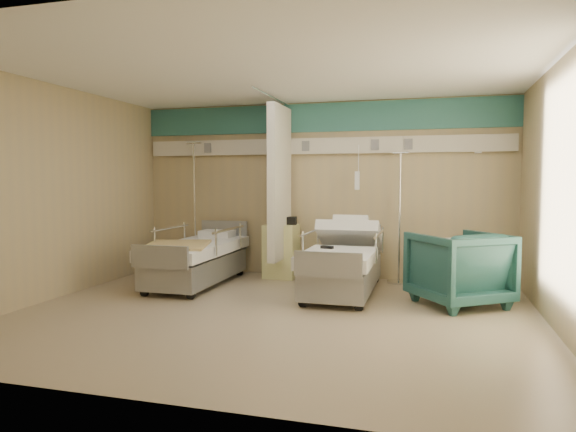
{
  "coord_description": "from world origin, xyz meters",
  "views": [
    {
      "loc": [
        1.76,
        -5.6,
        1.56
      ],
      "look_at": [
        0.01,
        0.6,
        1.1
      ],
      "focal_mm": 32.0,
      "sensor_mm": 36.0,
      "label": 1
    }
  ],
  "objects_px": {
    "visitor_armchair": "(459,268)",
    "iv_stand_left": "(195,246)",
    "bed_right": "(343,271)",
    "bedside_cabinet": "(281,251)",
    "iv_stand_right": "(399,256)",
    "bed_left": "(196,264)"
  },
  "relations": [
    {
      "from": "bed_left",
      "to": "bedside_cabinet",
      "type": "distance_m",
      "value": 1.39
    },
    {
      "from": "bed_left",
      "to": "iv_stand_right",
      "type": "relative_size",
      "value": 1.09
    },
    {
      "from": "bedside_cabinet",
      "to": "iv_stand_right",
      "type": "xyz_separation_m",
      "value": [
        1.84,
        0.05,
        -0.02
      ]
    },
    {
      "from": "visitor_armchair",
      "to": "iv_stand_right",
      "type": "distance_m",
      "value": 1.46
    },
    {
      "from": "bed_right",
      "to": "iv_stand_right",
      "type": "xyz_separation_m",
      "value": [
        0.69,
        0.95,
        0.09
      ]
    },
    {
      "from": "bed_right",
      "to": "bedside_cabinet",
      "type": "relative_size",
      "value": 2.54
    },
    {
      "from": "iv_stand_right",
      "to": "visitor_armchair",
      "type": "bearing_deg",
      "value": -56.66
    },
    {
      "from": "visitor_armchair",
      "to": "iv_stand_left",
      "type": "distance_m",
      "value": 4.35
    },
    {
      "from": "bed_right",
      "to": "bedside_cabinet",
      "type": "xyz_separation_m",
      "value": [
        -1.15,
        0.9,
        0.11
      ]
    },
    {
      "from": "bedside_cabinet",
      "to": "iv_stand_left",
      "type": "bearing_deg",
      "value": 178.25
    },
    {
      "from": "iv_stand_right",
      "to": "bed_right",
      "type": "bearing_deg",
      "value": -126.24
    },
    {
      "from": "iv_stand_right",
      "to": "iv_stand_left",
      "type": "xyz_separation_m",
      "value": [
        -3.37,
        -0.0,
        0.04
      ]
    },
    {
      "from": "bed_right",
      "to": "iv_stand_left",
      "type": "bearing_deg",
      "value": 160.54
    },
    {
      "from": "iv_stand_left",
      "to": "iv_stand_right",
      "type": "bearing_deg",
      "value": 0.01
    },
    {
      "from": "iv_stand_right",
      "to": "iv_stand_left",
      "type": "bearing_deg",
      "value": -179.99
    },
    {
      "from": "bed_right",
      "to": "bed_left",
      "type": "height_order",
      "value": "same"
    },
    {
      "from": "bed_right",
      "to": "bedside_cabinet",
      "type": "height_order",
      "value": "bedside_cabinet"
    },
    {
      "from": "bed_right",
      "to": "bedside_cabinet",
      "type": "bearing_deg",
      "value": 141.95
    },
    {
      "from": "visitor_armchair",
      "to": "iv_stand_right",
      "type": "bearing_deg",
      "value": -91.68
    },
    {
      "from": "bed_right",
      "to": "iv_stand_right",
      "type": "bearing_deg",
      "value": 53.76
    },
    {
      "from": "bedside_cabinet",
      "to": "visitor_armchair",
      "type": "bearing_deg",
      "value": -23.84
    },
    {
      "from": "bedside_cabinet",
      "to": "bed_left",
      "type": "bearing_deg",
      "value": -139.4
    }
  ]
}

